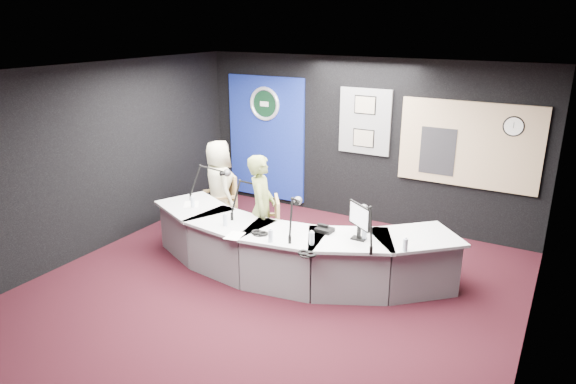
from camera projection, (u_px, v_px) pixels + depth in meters
The scene contains 33 objects.
ground at pixel (271, 291), 6.71m from camera, with size 6.00×6.00×0.00m, color black.
ceiling at pixel (269, 72), 5.81m from camera, with size 6.00×6.00×0.02m, color silver.
wall_back at pixel (362, 141), 8.73m from camera, with size 6.00×0.02×2.80m, color black.
wall_front at pixel (58, 301), 3.79m from camera, with size 6.00×0.02×2.80m, color black.
wall_left at pixel (99, 158), 7.66m from camera, with size 0.02×6.00×2.80m, color black.
wall_right at pixel (540, 239), 4.86m from camera, with size 0.02×6.00×2.80m, color black.
broadcast_desk at pixel (289, 249), 7.06m from camera, with size 4.50×1.90×0.75m, color #AFB1B4, non-canonical shape.
backdrop_panel at pixel (266, 138), 9.64m from camera, with size 1.60×0.05×2.30m, color navy.
agency_seal at pixel (265, 104), 9.40m from camera, with size 0.63×0.63×0.07m, color silver.
seal_center at pixel (265, 104), 9.41m from camera, with size 0.48×0.48×0.01m, color black.
pinboard at pixel (365, 122), 8.57m from camera, with size 0.90×0.04×1.10m, color slate.
framed_photo_upper at pixel (365, 105), 8.46m from camera, with size 0.34×0.02×0.27m, color gray.
framed_photo_lower at pixel (363, 138), 8.64m from camera, with size 0.34×0.02×0.27m, color gray.
booth_window_frame at pixel (469, 145), 7.85m from camera, with size 2.12×0.06×1.32m, color tan.
booth_glow at pixel (468, 145), 7.84m from camera, with size 2.00×0.02×1.20m, color #FECAA0.
equipment_rack at pixel (438, 151), 8.08m from camera, with size 0.55×0.02×0.75m, color black.
wall_clock at pixel (514, 126), 7.43m from camera, with size 0.28×0.28×0.01m, color white.
armchair_left at pixel (220, 206), 8.55m from camera, with size 0.48×0.48×0.85m, color #9F7D48, non-canonical shape.
armchair_right at pixel (262, 231), 7.41m from camera, with size 0.54×0.54×0.95m, color #9F7D48, non-canonical shape.
draped_jacket at pixel (218, 190), 8.73m from camera, with size 0.50×0.10×0.70m, color slate.
person_man at pixel (219, 186), 8.44m from camera, with size 0.75×0.49×1.53m, color beige.
person_woman at pixel (262, 210), 7.30m from camera, with size 0.58×0.38×1.60m, color olive.
computer_monitor at pixel (360, 216), 6.34m from camera, with size 0.40×0.02×0.27m, color black.
desk_phone at pixel (325, 230), 6.66m from camera, with size 0.21×0.17×0.05m, color black.
headphones_near at pixel (307, 254), 6.01m from camera, with size 0.21×0.21×0.03m, color black.
headphones_far at pixel (260, 233), 6.59m from camera, with size 0.21×0.21×0.03m, color black.
paper_stack at pixel (191, 204), 7.65m from camera, with size 0.21×0.30×0.00m, color white.
notepad at pixel (235, 236), 6.54m from camera, with size 0.19×0.28×0.00m, color white.
boom_mic_a at pixel (209, 178), 7.89m from camera, with size 0.42×0.66×0.60m, color black, non-canonical shape.
boom_mic_b at pixel (247, 194), 7.20m from camera, with size 0.21×0.73×0.60m, color black, non-canonical shape.
boom_mic_c at pixel (294, 212), 6.52m from camera, with size 0.32×0.71×0.60m, color black, non-canonical shape.
boom_mic_d at pixel (368, 221), 6.23m from camera, with size 0.44×0.65×0.60m, color black, non-canonical shape.
water_bottles at pixel (280, 226), 6.63m from camera, with size 3.24×0.70×0.18m, color silver, non-canonical shape.
Camera 1 is at (3.12, -5.06, 3.37)m, focal length 32.00 mm.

